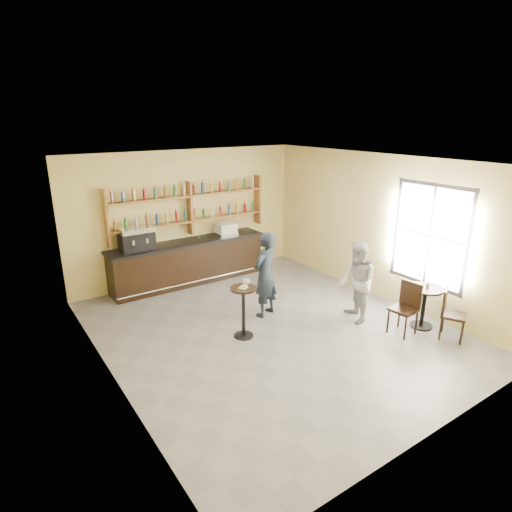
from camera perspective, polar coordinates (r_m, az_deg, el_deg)
floor at (r=8.43m, az=1.96°, el=-9.76°), size 7.00×7.00×0.00m
ceiling at (r=7.49m, az=2.23°, el=12.42°), size 7.00×7.00×0.00m
wall_back at (r=10.73m, az=-9.07°, el=5.32°), size 7.00×0.00×7.00m
wall_front at (r=5.60m, az=24.03°, el=-8.36°), size 7.00×0.00×7.00m
wall_left at (r=6.59m, az=-19.49°, el=-3.80°), size 0.00×7.00×7.00m
wall_right at (r=9.83m, az=16.37°, el=3.61°), size 0.00×7.00×7.00m
window_pane at (r=9.12m, az=22.16°, el=2.53°), size 0.00×2.00×2.00m
window_frame at (r=9.11m, az=22.14°, el=2.52°), size 0.04×1.70×2.10m
shelf_unit at (r=10.57m, az=-8.82°, el=6.30°), size 4.00×0.26×1.40m
liquor_bottles at (r=10.54m, az=-8.87°, el=7.21°), size 3.68×0.10×1.00m
bar_counter at (r=10.64m, az=-8.97°, el=-0.79°), size 3.92×0.77×1.06m
espresso_machine at (r=9.97m, az=-15.63°, el=2.24°), size 0.75×0.50×0.53m
pastry_case at (r=10.92m, az=-4.02°, el=3.61°), size 0.55×0.47×0.29m
pedestal_table at (r=7.97m, az=-1.67°, el=-7.51°), size 0.58×0.58×0.99m
napkin at (r=7.77m, az=-1.71°, el=-4.22°), size 0.20×0.20×0.00m
donut at (r=7.76m, az=-1.61°, el=-4.07°), size 0.13×0.13×0.04m
cup_pedestal at (r=7.90m, az=-1.24°, el=-3.43°), size 0.17×0.17×0.11m
man_main at (r=8.67m, az=1.24°, el=-2.50°), size 0.75×0.62×1.77m
cafe_table at (r=8.97m, az=21.42°, el=-6.38°), size 0.70×0.70×0.83m
cup_cafe at (r=8.84m, az=21.94°, el=-3.60°), size 0.11×0.11×0.08m
chair_west at (r=8.54m, az=19.08°, el=-6.69°), size 0.47×0.47×1.00m
chair_south at (r=8.70m, az=24.89°, el=-7.12°), size 0.56×0.56×0.96m
patron_second at (r=8.68m, az=13.32°, el=-3.44°), size 0.90×0.99×1.65m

